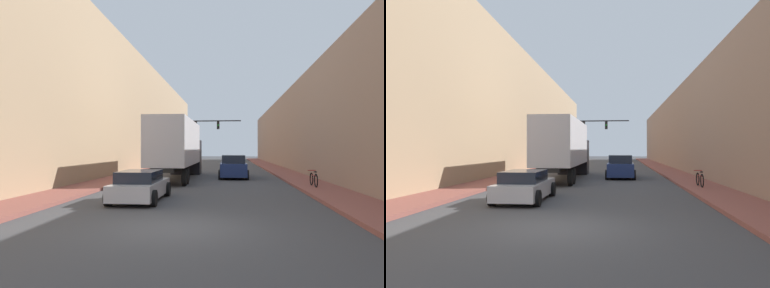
% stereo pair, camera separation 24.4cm
% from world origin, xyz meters
% --- Properties ---
extents(ground_plane, '(200.00, 200.00, 0.00)m').
position_xyz_m(ground_plane, '(0.00, 0.00, 0.00)').
color(ground_plane, '#424244').
extents(sidewalk_right, '(2.33, 80.00, 0.15)m').
position_xyz_m(sidewalk_right, '(6.31, 30.00, 0.07)').
color(sidewalk_right, brown).
rests_on(sidewalk_right, ground).
extents(sidewalk_left, '(2.33, 80.00, 0.15)m').
position_xyz_m(sidewalk_left, '(-6.31, 30.00, 0.07)').
color(sidewalk_left, brown).
rests_on(sidewalk_left, ground).
extents(building_right, '(6.00, 80.00, 8.29)m').
position_xyz_m(building_right, '(10.47, 30.00, 4.15)').
color(building_right, '#997A66').
rests_on(building_right, ground).
extents(building_left, '(6.00, 80.00, 11.81)m').
position_xyz_m(building_left, '(-10.47, 30.00, 5.90)').
color(building_left, tan).
rests_on(building_left, ground).
extents(semi_truck, '(2.48, 12.85, 4.13)m').
position_xyz_m(semi_truck, '(-2.22, 16.74, 2.34)').
color(semi_truck, silver).
rests_on(semi_truck, ground).
extents(sedan_car, '(1.98, 4.49, 1.27)m').
position_xyz_m(sedan_car, '(-2.23, 5.27, 0.62)').
color(sedan_car, '#B7B7BC').
rests_on(sedan_car, ground).
extents(suv_car, '(2.13, 4.94, 1.72)m').
position_xyz_m(suv_car, '(1.79, 18.07, 0.82)').
color(suv_car, navy).
rests_on(suv_car, ground).
extents(traffic_signal_gantry, '(7.91, 0.35, 5.71)m').
position_xyz_m(traffic_signal_gantry, '(-2.94, 32.91, 4.05)').
color(traffic_signal_gantry, black).
rests_on(traffic_signal_gantry, ground).
extents(parked_bicycle, '(0.44, 1.82, 0.86)m').
position_xyz_m(parked_bicycle, '(6.03, 10.59, 0.53)').
color(parked_bicycle, black).
rests_on(parked_bicycle, sidewalk_right).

